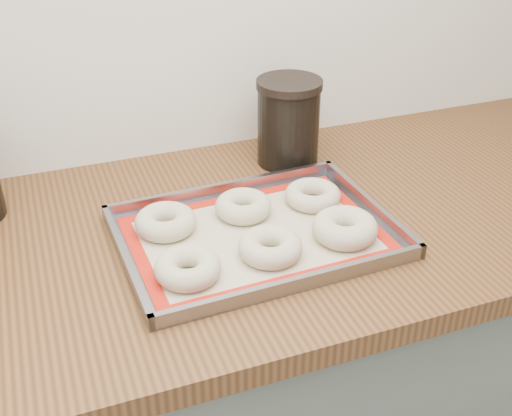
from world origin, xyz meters
name	(u,v)px	position (x,y,z in m)	size (l,w,h in m)	color
countertop	(115,258)	(0.00, 1.68, 0.88)	(3.06, 0.68, 0.04)	brown
baking_tray	(256,235)	(0.23, 1.62, 0.91)	(0.47, 0.35, 0.03)	gray
baking_mat	(256,236)	(0.23, 1.62, 0.90)	(0.43, 0.30, 0.00)	#C6B793
bagel_front_left	(188,268)	(0.09, 1.55, 0.92)	(0.10, 0.10, 0.04)	beige
bagel_front_mid	(270,247)	(0.23, 1.55, 0.92)	(0.10, 0.10, 0.04)	beige
bagel_front_right	(345,228)	(0.37, 1.56, 0.93)	(0.11, 0.11, 0.04)	beige
bagel_back_left	(166,222)	(0.09, 1.69, 0.92)	(0.11, 0.11, 0.04)	beige
bagel_back_mid	(243,206)	(0.24, 1.69, 0.92)	(0.10, 0.10, 0.04)	beige
bagel_back_right	(313,195)	(0.37, 1.69, 0.92)	(0.10, 0.10, 0.03)	beige
canister_right	(288,122)	(0.40, 1.87, 0.99)	(0.13, 0.13, 0.18)	black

